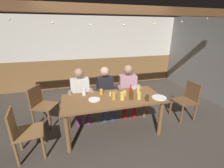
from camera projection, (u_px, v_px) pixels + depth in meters
name	position (u px, v px, depth m)	size (l,w,h in m)	color
ground_plane	(114.00, 135.00, 3.07)	(7.67, 7.67, 0.00)	#423A33
back_wall_upper	(90.00, 38.00, 5.23)	(6.40, 0.12, 1.42)	beige
back_wall_wainscot	(92.00, 72.00, 5.65)	(6.40, 0.12, 1.03)	brown
ceiling_beam	(107.00, 9.00, 2.75)	(5.76, 0.14, 0.16)	brown
dining_table	(113.00, 103.00, 2.96)	(1.93, 0.82, 0.78)	brown
person_0	(81.00, 93.00, 3.40)	(0.55, 0.52, 1.23)	silver
person_1	(106.00, 90.00, 3.55)	(0.51, 0.53, 1.22)	black
person_2	(128.00, 88.00, 3.68)	(0.59, 0.57, 1.23)	#B78493
chair_empty_near_right	(41.00, 105.00, 3.31)	(0.59, 0.59, 0.88)	brown
chair_empty_near_left	(23.00, 132.00, 2.43)	(0.50, 0.50, 0.88)	brown
chair_empty_far_end	(187.00, 99.00, 3.55)	(0.46, 0.46, 0.88)	brown
table_candle	(110.00, 94.00, 2.99)	(0.04, 0.04, 0.08)	#F9E08C
condiment_caddy	(134.00, 87.00, 3.37)	(0.14, 0.10, 0.05)	#B2B7BC
plate_0	(159.00, 98.00, 2.91)	(0.27, 0.27, 0.01)	white
plate_1	(94.00, 100.00, 2.83)	(0.22, 0.22, 0.01)	white
bottle_0	(131.00, 92.00, 2.95)	(0.06, 0.06, 0.24)	red
bottle_1	(132.00, 95.00, 2.82)	(0.07, 0.07, 0.22)	#593314
pint_glass_0	(125.00, 93.00, 3.00)	(0.07, 0.07, 0.10)	#E5C64C
pint_glass_1	(84.00, 92.00, 3.02)	(0.08, 0.08, 0.15)	white
pint_glass_2	(147.00, 98.00, 2.78)	(0.06, 0.06, 0.12)	#4C2D19
pint_glass_3	(101.00, 92.00, 3.06)	(0.07, 0.07, 0.11)	gold
pint_glass_4	(139.00, 96.00, 2.85)	(0.08, 0.08, 0.13)	#E5C64C
pint_glass_5	(114.00, 96.00, 2.83)	(0.08, 0.08, 0.14)	gold
pint_glass_6	(122.00, 96.00, 2.82)	(0.08, 0.08, 0.14)	#E5C64C
pint_glass_7	(138.00, 89.00, 3.19)	(0.07, 0.07, 0.13)	#E5C64C
string_lights	(108.00, 21.00, 2.78)	(4.51, 0.04, 0.18)	#F9EAB2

